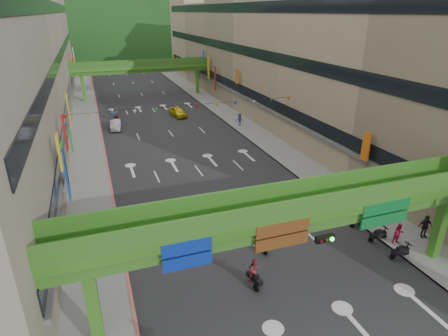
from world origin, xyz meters
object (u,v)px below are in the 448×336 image
scooter_rider_mid (255,272)px  pedestrian_red (399,235)px  car_silver (116,125)px  overpass_near (319,222)px  car_yellow (178,112)px  scooter_rider_near (262,240)px

scooter_rider_mid → pedestrian_red: size_ratio=1.21×
pedestrian_red → car_silver: bearing=115.8°
overpass_near → car_yellow: 43.41m
scooter_rider_near → pedestrian_red: bearing=-15.7°
scooter_rider_mid → car_yellow: 41.30m
car_yellow → pedestrian_red: bearing=-90.0°
overpass_near → scooter_rider_near: bearing=97.5°
overpass_near → car_silver: 40.24m
scooter_rider_mid → pedestrian_red: (11.56, 0.51, -0.19)m
scooter_rider_mid → car_yellow: size_ratio=0.44×
scooter_rider_mid → car_yellow: (4.78, 41.02, -0.24)m
overpass_near → car_silver: overpass_near is taller
scooter_rider_near → car_yellow: (2.79, 37.82, -0.14)m
car_yellow → scooter_rider_near: bearing=-103.7°
scooter_rider_near → scooter_rider_mid: (-1.99, -3.20, 0.10)m
scooter_rider_mid → car_silver: (-5.24, 37.08, -0.30)m
car_silver → pedestrian_red: size_ratio=2.61×
pedestrian_red → overpass_near: bearing=-162.5°
car_silver → pedestrian_red: 40.24m
scooter_rider_mid → scooter_rider_near: bearing=58.1°
car_silver → pedestrian_red: bearing=-60.1°
car_yellow → car_silver: bearing=-168.0°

